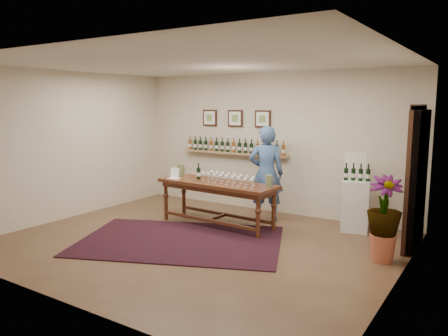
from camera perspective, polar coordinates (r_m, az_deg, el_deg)
The scene contains 14 objects.
ground at distance 7.06m, azimuth -3.58°, elevation -9.69°, with size 6.00×6.00×0.00m, color #503323.
room_shell at distance 7.56m, azimuth 18.09°, elevation -0.14°, with size 6.00×6.00×6.00m.
rug at distance 7.14m, azimuth -5.72°, elevation -9.41°, with size 3.18×2.12×0.02m, color #3F0F0B.
tasting_table at distance 7.84m, azimuth -0.91°, elevation -2.69°, with size 2.29×0.84×0.80m.
table_glasses at distance 7.68m, azimuth 0.46°, elevation -1.34°, with size 1.29×0.30×0.18m, color silver, non-canonical shape.
table_bottles at distance 8.14m, azimuth -3.21°, elevation -0.46°, with size 0.25×0.15×0.27m, color black, non-canonical shape.
pitcher_left at distance 8.48m, azimuth -5.65°, elevation -0.26°, with size 0.15×0.15×0.23m, color #647146, non-canonical shape.
pitcher_right at distance 7.34m, azimuth 5.87°, elevation -1.73°, with size 0.13×0.13×0.21m, color #647146, non-canonical shape.
menu_card at distance 8.24m, azimuth -6.44°, elevation -0.65°, with size 0.22×0.16×0.20m, color white.
display_pedestal at distance 7.89m, azimuth 16.77°, elevation -4.73°, with size 0.44×0.44×0.89m, color white.
pedestal_bottles at distance 7.74m, azimuth 16.98°, elevation -0.62°, with size 0.27×0.07×0.27m, color black, non-canonical shape.
info_sign at distance 7.88m, azimuth 16.76°, elevation 0.38°, with size 0.36×0.02×0.50m, color white.
potted_plant at distance 6.47m, azimuth 20.17°, elevation -6.25°, with size 0.72×0.72×1.05m.
person at distance 8.21m, azimuth 5.53°, elevation -0.70°, with size 0.65×0.43×1.79m, color #3B5A8B.
Camera 1 is at (4.00, -5.38, 2.20)m, focal length 35.00 mm.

